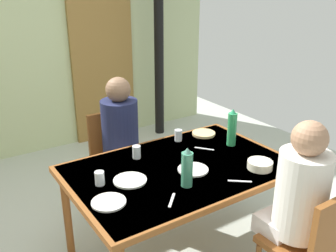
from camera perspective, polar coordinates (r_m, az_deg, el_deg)
The scene contains 21 objects.
wall_back at distance 4.48m, azimuth -21.30°, elevation 12.67°, with size 4.80×0.10×2.71m, color #BECC96.
door_wooden at distance 4.73m, azimuth -9.95°, elevation 9.77°, with size 0.80×0.05×2.00m, color olive.
stove_pipe_column at distance 4.74m, azimuth -1.42°, elevation 14.45°, with size 0.12×0.12×2.71m, color black.
dining_table at distance 2.60m, azimuth 1.84°, elevation -7.47°, with size 1.50×1.00×0.73m.
chair_near_diner at distance 2.40m, azimuth 21.28°, elevation -16.54°, with size 0.40×0.40×0.87m.
chair_far_diner at distance 3.29m, azimuth -8.06°, elevation -4.46°, with size 0.40×0.40×0.87m.
person_near_diner at distance 2.31m, azimuth 19.48°, elevation -9.42°, with size 0.30×0.37×0.77m.
person_far_diner at distance 3.07m, azimuth -7.22°, elevation -0.61°, with size 0.30×0.37×0.77m.
water_bottle_green_near at distance 2.88m, azimuth 9.76°, elevation -0.34°, with size 0.07×0.07×0.29m.
water_bottle_green_far at distance 2.29m, azimuth 2.93°, elevation -6.47°, with size 0.07×0.07×0.26m.
serving_bowl_center at distance 2.60m, azimuth 13.89°, elevation -5.78°, with size 0.17×0.17×0.06m, color #EFE7C8.
dinner_plate_near_left at distance 2.52m, azimuth 3.85°, elevation -6.66°, with size 0.21×0.21×0.01m, color white.
dinner_plate_near_right at distance 2.40m, azimuth -5.82°, elevation -8.26°, with size 0.21×0.21×0.01m, color white.
dinner_plate_far_center at distance 2.20m, azimuth -9.06°, elevation -11.43°, with size 0.20×0.20×0.01m, color white.
drinking_glass_by_near_diner at distance 2.95m, azimuth 1.58°, elevation -1.43°, with size 0.06×0.06×0.09m, color silver.
drinking_glass_by_far_diner at distance 2.37m, azimuth -10.42°, elevation -7.86°, with size 0.06×0.06×0.09m, color silver.
drinking_glass_spare_center at distance 2.68m, azimuth -4.83°, elevation -3.99°, with size 0.06×0.06×0.09m, color silver.
bread_plate_sliced at distance 3.09m, azimuth 5.48°, elevation -1.16°, with size 0.19×0.19×0.02m, color #DBB77A.
cutlery_knife_near at distance 2.43m, azimuth 10.92°, elevation -8.29°, with size 0.15×0.02×0.00m, color silver.
cutlery_fork_near at distance 2.20m, azimuth 0.58°, elevation -11.28°, with size 0.15×0.02×0.00m, color silver.
cutlery_knife_far at distance 2.84m, azimuth 5.55°, elevation -3.47°, with size 0.15×0.02×0.00m, color silver.
Camera 1 is at (-0.96, -2.09, 1.91)m, focal length 39.85 mm.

